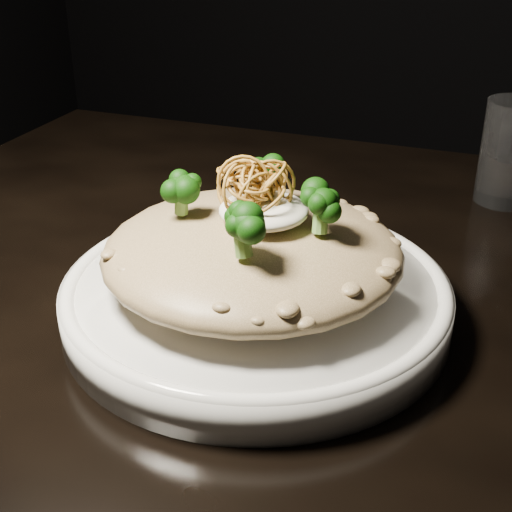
{
  "coord_description": "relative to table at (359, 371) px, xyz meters",
  "views": [
    {
      "loc": [
        0.1,
        -0.53,
        1.06
      ],
      "look_at": [
        -0.08,
        -0.07,
        0.81
      ],
      "focal_mm": 50.0,
      "sensor_mm": 36.0,
      "label": 1
    }
  ],
  "objects": [
    {
      "name": "table",
      "position": [
        0.0,
        0.0,
        0.0
      ],
      "size": [
        1.1,
        0.8,
        0.75
      ],
      "color": "black",
      "rests_on": "ground"
    },
    {
      "name": "plate",
      "position": [
        -0.08,
        -0.07,
        0.1
      ],
      "size": [
        0.31,
        0.31,
        0.03
      ],
      "primitive_type": "cylinder",
      "color": "white",
      "rests_on": "table"
    },
    {
      "name": "risotto",
      "position": [
        -0.08,
        -0.07,
        0.14
      ],
      "size": [
        0.24,
        0.24,
        0.05
      ],
      "primitive_type": "ellipsoid",
      "color": "brown",
      "rests_on": "plate"
    },
    {
      "name": "broccoli",
      "position": [
        -0.08,
        -0.07,
        0.19
      ],
      "size": [
        0.13,
        0.13,
        0.05
      ],
      "primitive_type": null,
      "color": "black",
      "rests_on": "risotto"
    },
    {
      "name": "cheese",
      "position": [
        -0.07,
        -0.06,
        0.18
      ],
      "size": [
        0.07,
        0.07,
        0.02
      ],
      "primitive_type": "ellipsoid",
      "color": "white",
      "rests_on": "risotto"
    },
    {
      "name": "shallots",
      "position": [
        -0.08,
        -0.06,
        0.21
      ],
      "size": [
        0.06,
        0.06,
        0.04
      ],
      "primitive_type": null,
      "color": "#93631F",
      "rests_on": "cheese"
    },
    {
      "name": "drinking_glass",
      "position": [
        0.1,
        0.25,
        0.14
      ],
      "size": [
        0.07,
        0.07,
        0.11
      ],
      "primitive_type": "cylinder",
      "rotation": [
        0.0,
        0.0,
        0.15
      ],
      "color": "silver",
      "rests_on": "table"
    }
  ]
}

